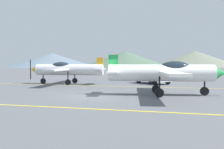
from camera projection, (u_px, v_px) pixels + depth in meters
ground_plane at (96, 96)px, 16.47m from camera, size 400.00×400.00×0.00m
apron_line_near at (69, 108)px, 11.99m from camera, size 80.00×0.16×0.01m
apron_line_far at (118, 86)px, 23.29m from camera, size 80.00×0.16×0.01m
airplane_near at (165, 72)px, 16.78m from camera, size 8.34×9.55×2.86m
airplane_mid at (67, 69)px, 25.77m from camera, size 8.31×9.55×2.86m
car_sedan at (153, 76)px, 26.36m from camera, size 4.26×4.36×1.62m
hill_left at (52, 60)px, 148.52m from camera, size 54.73×54.73×8.62m
hill_centerleft at (125, 59)px, 170.71m from camera, size 61.81×61.81×10.96m
hill_centerright at (195, 59)px, 147.57m from camera, size 54.51×54.51×9.93m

